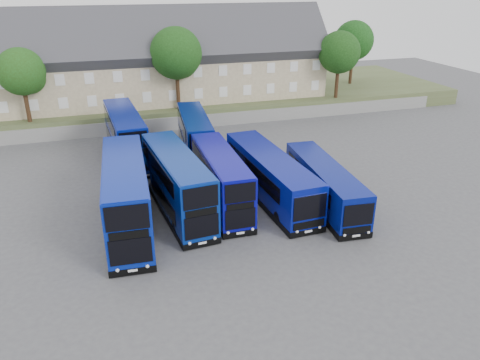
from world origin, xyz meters
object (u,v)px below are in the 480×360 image
at_px(coach_east_a, 270,177).
at_px(tree_east, 340,54).
at_px(dd_front_left, 127,197).
at_px(tree_west, 23,73).
at_px(tree_mid, 177,55).
at_px(tree_far, 354,42).
at_px(dd_front_mid, 177,184).

bearing_deg(coach_east_a, tree_east, 48.26).
bearing_deg(dd_front_left, tree_west, 112.57).
distance_m(dd_front_left, tree_mid, 25.23).
bearing_deg(tree_mid, dd_front_left, -109.09).
distance_m(tree_mid, tree_far, 26.80).
height_order(dd_front_mid, tree_west, tree_west).
bearing_deg(dd_front_mid, tree_west, 113.58).
bearing_deg(coach_east_a, dd_front_left, -174.86).
xyz_separation_m(dd_front_left, tree_east, (28.04, 22.73, 5.03)).
bearing_deg(dd_front_left, tree_mid, 74.17).
height_order(tree_west, tree_far, tree_far).
bearing_deg(tree_east, tree_mid, 178.57).
xyz_separation_m(coach_east_a, tree_west, (-18.99, 21.16, 5.31)).
bearing_deg(tree_east, dd_front_mid, -138.75).
xyz_separation_m(tree_west, tree_east, (36.00, 0.00, 0.34)).
relative_size(dd_front_left, tree_mid, 1.33).
distance_m(coach_east_a, tree_east, 27.73).
xyz_separation_m(dd_front_mid, tree_mid, (4.31, 21.82, 5.86)).
bearing_deg(tree_east, dd_front_left, -140.98).
relative_size(dd_front_left, tree_east, 1.49).
distance_m(dd_front_mid, coach_east_a, 7.32).
distance_m(dd_front_mid, tree_east, 32.75).
relative_size(tree_west, tree_far, 0.88).
xyz_separation_m(tree_west, tree_mid, (16.00, 0.50, 1.02)).
bearing_deg(tree_far, coach_east_a, -129.25).
bearing_deg(dd_front_mid, tree_mid, 73.67).
distance_m(dd_front_left, tree_far, 45.51).
relative_size(dd_front_left, coach_east_a, 0.93).
xyz_separation_m(dd_front_mid, tree_east, (24.31, 21.32, 5.18)).
height_order(coach_east_a, tree_mid, tree_mid).
height_order(dd_front_left, coach_east_a, dd_front_left).
xyz_separation_m(dd_front_left, tree_west, (-7.96, 22.73, 4.70)).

